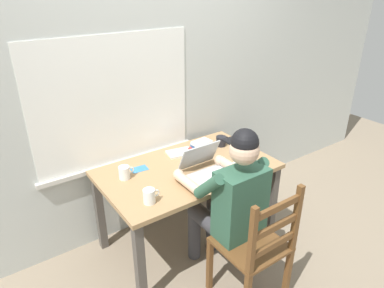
{
  "coord_description": "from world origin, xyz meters",
  "views": [
    {
      "loc": [
        -1.34,
        -1.97,
        2.07
      ],
      "look_at": [
        0.01,
        -0.05,
        0.95
      ],
      "focal_mm": 32.68,
      "sensor_mm": 36.0,
      "label": 1
    }
  ],
  "objects_px": {
    "computer_mouse": "(236,167)",
    "book_stack_main": "(201,146)",
    "wooden_chair": "(256,248)",
    "coffee_mug_white": "(125,172)",
    "coffee_mug_dark": "(221,141)",
    "laptop": "(207,168)",
    "coffee_mug_spare": "(150,196)",
    "landscape_photo_print": "(139,169)",
    "seated_person": "(230,199)",
    "desk": "(188,178)"
  },
  "relations": [
    {
      "from": "laptop",
      "to": "coffee_mug_spare",
      "type": "relative_size",
      "value": 2.8
    },
    {
      "from": "desk",
      "to": "landscape_photo_print",
      "type": "relative_size",
      "value": 10.35
    },
    {
      "from": "coffee_mug_dark",
      "to": "book_stack_main",
      "type": "bearing_deg",
      "value": 172.89
    },
    {
      "from": "wooden_chair",
      "to": "landscape_photo_print",
      "type": "relative_size",
      "value": 7.28
    },
    {
      "from": "seated_person",
      "to": "wooden_chair",
      "type": "relative_size",
      "value": 1.32
    },
    {
      "from": "computer_mouse",
      "to": "book_stack_main",
      "type": "relative_size",
      "value": 0.54
    },
    {
      "from": "coffee_mug_white",
      "to": "coffee_mug_dark",
      "type": "relative_size",
      "value": 0.95
    },
    {
      "from": "coffee_mug_white",
      "to": "desk",
      "type": "bearing_deg",
      "value": -15.48
    },
    {
      "from": "desk",
      "to": "coffee_mug_spare",
      "type": "bearing_deg",
      "value": -152.23
    },
    {
      "from": "computer_mouse",
      "to": "seated_person",
      "type": "bearing_deg",
      "value": -137.47
    },
    {
      "from": "coffee_mug_dark",
      "to": "landscape_photo_print",
      "type": "relative_size",
      "value": 0.97
    },
    {
      "from": "computer_mouse",
      "to": "coffee_mug_white",
      "type": "relative_size",
      "value": 0.84
    },
    {
      "from": "seated_person",
      "to": "laptop",
      "type": "xyz_separation_m",
      "value": [
        0.04,
        0.31,
        0.09
      ]
    },
    {
      "from": "computer_mouse",
      "to": "coffee_mug_spare",
      "type": "height_order",
      "value": "coffee_mug_spare"
    },
    {
      "from": "desk",
      "to": "book_stack_main",
      "type": "relative_size",
      "value": 7.29
    },
    {
      "from": "desk",
      "to": "book_stack_main",
      "type": "height_order",
      "value": "book_stack_main"
    },
    {
      "from": "coffee_mug_white",
      "to": "book_stack_main",
      "type": "bearing_deg",
      "value": 3.99
    },
    {
      "from": "laptop",
      "to": "coffee_mug_dark",
      "type": "height_order",
      "value": "laptop"
    },
    {
      "from": "seated_person",
      "to": "laptop",
      "type": "height_order",
      "value": "seated_person"
    },
    {
      "from": "wooden_chair",
      "to": "laptop",
      "type": "height_order",
      "value": "same"
    },
    {
      "from": "seated_person",
      "to": "landscape_photo_print",
      "type": "distance_m",
      "value": 0.76
    },
    {
      "from": "coffee_mug_white",
      "to": "coffee_mug_dark",
      "type": "bearing_deg",
      "value": 1.57
    },
    {
      "from": "seated_person",
      "to": "computer_mouse",
      "type": "height_order",
      "value": "seated_person"
    },
    {
      "from": "seated_person",
      "to": "computer_mouse",
      "type": "distance_m",
      "value": 0.36
    },
    {
      "from": "seated_person",
      "to": "coffee_mug_white",
      "type": "relative_size",
      "value": 10.49
    },
    {
      "from": "coffee_mug_dark",
      "to": "coffee_mug_spare",
      "type": "relative_size",
      "value": 1.06
    },
    {
      "from": "wooden_chair",
      "to": "book_stack_main",
      "type": "xyz_separation_m",
      "value": [
        0.23,
        0.94,
        0.31
      ]
    },
    {
      "from": "desk",
      "to": "book_stack_main",
      "type": "bearing_deg",
      "value": 34.64
    },
    {
      "from": "wooden_chair",
      "to": "coffee_mug_white",
      "type": "xyz_separation_m",
      "value": [
        -0.5,
        0.89,
        0.31
      ]
    },
    {
      "from": "coffee_mug_dark",
      "to": "book_stack_main",
      "type": "relative_size",
      "value": 0.68
    },
    {
      "from": "desk",
      "to": "computer_mouse",
      "type": "distance_m",
      "value": 0.39
    },
    {
      "from": "laptop",
      "to": "wooden_chair",
      "type": "bearing_deg",
      "value": -93.42
    },
    {
      "from": "computer_mouse",
      "to": "coffee_mug_spare",
      "type": "distance_m",
      "value": 0.76
    },
    {
      "from": "wooden_chair",
      "to": "landscape_photo_print",
      "type": "bearing_deg",
      "value": 110.22
    },
    {
      "from": "laptop",
      "to": "coffee_mug_dark",
      "type": "xyz_separation_m",
      "value": [
        0.4,
        0.32,
        -0.01
      ]
    },
    {
      "from": "wooden_chair",
      "to": "coffee_mug_white",
      "type": "bearing_deg",
      "value": 119.27
    },
    {
      "from": "coffee_mug_dark",
      "to": "desk",
      "type": "bearing_deg",
      "value": -161.54
    },
    {
      "from": "laptop",
      "to": "computer_mouse",
      "type": "bearing_deg",
      "value": -17.23
    },
    {
      "from": "computer_mouse",
      "to": "coffee_mug_white",
      "type": "distance_m",
      "value": 0.84
    },
    {
      "from": "coffee_mug_spare",
      "to": "laptop",
      "type": "bearing_deg",
      "value": 8.87
    },
    {
      "from": "laptop",
      "to": "desk",
      "type": "bearing_deg",
      "value": 111.32
    },
    {
      "from": "wooden_chair",
      "to": "computer_mouse",
      "type": "bearing_deg",
      "value": 63.21
    },
    {
      "from": "coffee_mug_spare",
      "to": "landscape_photo_print",
      "type": "distance_m",
      "value": 0.46
    },
    {
      "from": "coffee_mug_white",
      "to": "landscape_photo_print",
      "type": "bearing_deg",
      "value": 22.68
    },
    {
      "from": "landscape_photo_print",
      "to": "wooden_chair",
      "type": "bearing_deg",
      "value": -64.53
    },
    {
      "from": "book_stack_main",
      "to": "coffee_mug_dark",
      "type": "bearing_deg",
      "value": -7.11
    },
    {
      "from": "seated_person",
      "to": "book_stack_main",
      "type": "relative_size",
      "value": 6.77
    },
    {
      "from": "seated_person",
      "to": "landscape_photo_print",
      "type": "bearing_deg",
      "value": 117.62
    },
    {
      "from": "coffee_mug_white",
      "to": "book_stack_main",
      "type": "height_order",
      "value": "coffee_mug_white"
    },
    {
      "from": "seated_person",
      "to": "coffee_mug_white",
      "type": "height_order",
      "value": "seated_person"
    }
  ]
}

